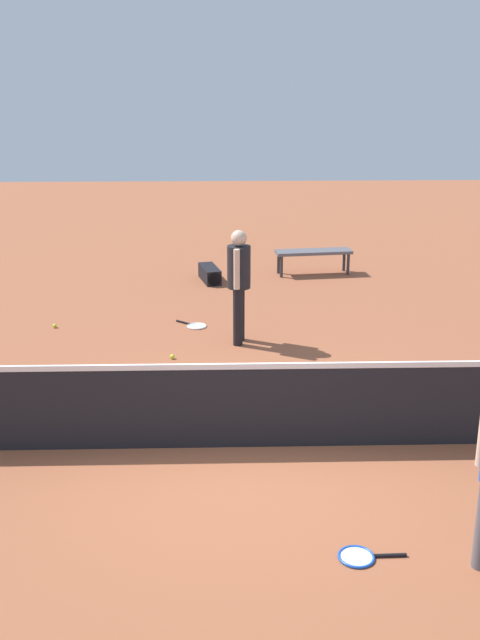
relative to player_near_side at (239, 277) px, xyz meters
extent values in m
plane|color=#9E5638|center=(0.06, 3.27, -1.01)|extent=(40.00, 40.00, 0.00)
cube|color=black|center=(0.06, 3.27, -0.55)|extent=(10.00, 0.02, 0.91)
cube|color=white|center=(0.06, 3.27, -0.07)|extent=(10.00, 0.04, 0.06)
cylinder|color=black|center=(-0.02, -0.11, -0.58)|extent=(0.16, 0.16, 0.85)
cylinder|color=black|center=(0.02, 0.11, -0.58)|extent=(0.16, 0.16, 0.85)
cylinder|color=black|center=(0.00, 0.00, 0.15)|extent=(0.39, 0.39, 0.62)
cylinder|color=beige|center=(-0.04, -0.21, 0.17)|extent=(0.10, 0.10, 0.58)
cylinder|color=beige|center=(0.04, 0.21, 0.17)|extent=(0.10, 0.10, 0.58)
sphere|color=beige|center=(0.00, 0.00, 0.58)|extent=(0.27, 0.27, 0.23)
torus|color=white|center=(0.65, -0.72, -1.00)|extent=(0.44, 0.44, 0.02)
cylinder|color=silver|center=(0.65, -0.72, -1.00)|extent=(0.38, 0.38, 0.00)
cylinder|color=black|center=(0.87, -0.90, -0.99)|extent=(0.24, 0.20, 0.03)
torus|color=blue|center=(-0.84, 5.25, -1.00)|extent=(0.32, 0.32, 0.02)
cylinder|color=silver|center=(-0.84, 5.25, -1.00)|extent=(0.27, 0.27, 0.00)
cylinder|color=black|center=(-1.13, 5.25, -0.99)|extent=(0.28, 0.04, 0.03)
sphere|color=#C6E033|center=(0.96, 0.65, -0.98)|extent=(0.07, 0.07, 0.07)
sphere|color=#C6E033|center=(2.76, 2.31, -0.98)|extent=(0.07, 0.07, 0.07)
sphere|color=#C6E033|center=(2.88, -0.74, -0.98)|extent=(0.07, 0.07, 0.07)
cube|color=#595960|center=(-1.58, -3.88, -0.56)|extent=(1.54, 0.57, 0.06)
cylinder|color=#333338|center=(-2.22, -4.10, -0.80)|extent=(0.07, 0.07, 0.42)
cylinder|color=#333338|center=(-0.89, -3.95, -0.80)|extent=(0.07, 0.07, 0.42)
cylinder|color=#333338|center=(-2.26, -3.80, -0.80)|extent=(0.07, 0.07, 0.42)
cylinder|color=#333338|center=(-0.93, -3.65, -0.80)|extent=(0.07, 0.07, 0.42)
cube|color=black|center=(0.47, -3.41, -0.87)|extent=(0.46, 0.84, 0.28)
cylinder|color=black|center=(0.39, -3.07, -0.87)|extent=(0.28, 0.16, 0.27)
camera|label=1|loc=(0.29, 10.60, 2.90)|focal=42.47mm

